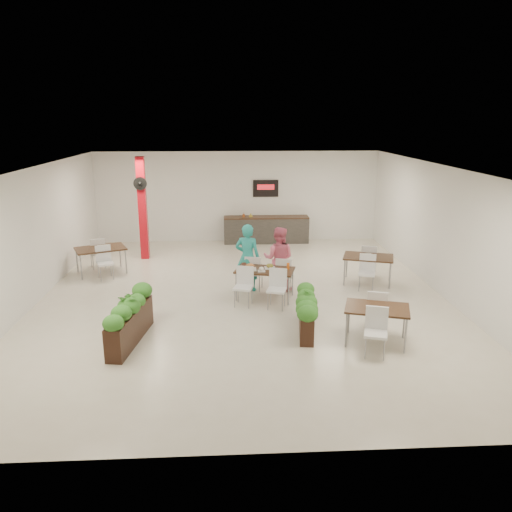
{
  "coord_description": "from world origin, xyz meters",
  "views": [
    {
      "loc": [
        -0.34,
        -11.7,
        4.34
      ],
      "look_at": [
        0.31,
        -0.1,
        1.1
      ],
      "focal_mm": 35.0,
      "sensor_mm": 36.0,
      "label": 1
    }
  ],
  "objects_px": {
    "diner_man": "(248,257)",
    "side_table_a": "(101,252)",
    "main_table": "(264,274)",
    "red_column": "(143,207)",
    "side_table_c": "(377,313)",
    "planter_left": "(130,317)",
    "planter_right": "(306,309)",
    "side_table_b": "(368,260)",
    "diner_woman": "(279,259)",
    "service_counter": "(266,229)"
  },
  "relations": [
    {
      "from": "red_column",
      "to": "diner_woman",
      "type": "height_order",
      "value": "red_column"
    },
    {
      "from": "diner_man",
      "to": "side_table_a",
      "type": "bearing_deg",
      "value": -6.5
    },
    {
      "from": "diner_man",
      "to": "side_table_b",
      "type": "distance_m",
      "value": 3.29
    },
    {
      "from": "diner_woman",
      "to": "planter_left",
      "type": "bearing_deg",
      "value": 58.14
    },
    {
      "from": "diner_man",
      "to": "diner_woman",
      "type": "xyz_separation_m",
      "value": [
        0.8,
        0.0,
        -0.04
      ]
    },
    {
      "from": "planter_right",
      "to": "planter_left",
      "type": "bearing_deg",
      "value": -174.46
    },
    {
      "from": "planter_left",
      "to": "planter_right",
      "type": "xyz_separation_m",
      "value": [
        3.58,
        0.35,
        -0.04
      ]
    },
    {
      "from": "main_table",
      "to": "planter_right",
      "type": "relative_size",
      "value": 1.09
    },
    {
      "from": "side_table_a",
      "to": "diner_woman",
      "type": "bearing_deg",
      "value": -42.39
    },
    {
      "from": "red_column",
      "to": "side_table_c",
      "type": "height_order",
      "value": "red_column"
    },
    {
      "from": "side_table_a",
      "to": "side_table_c",
      "type": "height_order",
      "value": "same"
    },
    {
      "from": "red_column",
      "to": "planter_right",
      "type": "relative_size",
      "value": 1.85
    },
    {
      "from": "planter_right",
      "to": "side_table_b",
      "type": "height_order",
      "value": "side_table_b"
    },
    {
      "from": "main_table",
      "to": "side_table_b",
      "type": "bearing_deg",
      "value": 19.76
    },
    {
      "from": "service_counter",
      "to": "side_table_c",
      "type": "relative_size",
      "value": 1.79
    },
    {
      "from": "planter_right",
      "to": "side_table_c",
      "type": "height_order",
      "value": "side_table_c"
    },
    {
      "from": "main_table",
      "to": "diner_man",
      "type": "height_order",
      "value": "diner_man"
    },
    {
      "from": "red_column",
      "to": "side_table_b",
      "type": "distance_m",
      "value": 7.06
    },
    {
      "from": "red_column",
      "to": "side_table_c",
      "type": "bearing_deg",
      "value": -49.56
    },
    {
      "from": "side_table_c",
      "to": "planter_left",
      "type": "bearing_deg",
      "value": -166.45
    },
    {
      "from": "side_table_b",
      "to": "side_table_c",
      "type": "bearing_deg",
      "value": -84.99
    },
    {
      "from": "red_column",
      "to": "main_table",
      "type": "distance_m",
      "value": 5.32
    },
    {
      "from": "main_table",
      "to": "red_column",
      "type": "bearing_deg",
      "value": 132.38
    },
    {
      "from": "red_column",
      "to": "service_counter",
      "type": "bearing_deg",
      "value": 25.0
    },
    {
      "from": "planter_right",
      "to": "side_table_a",
      "type": "bearing_deg",
      "value": 140.6
    },
    {
      "from": "planter_left",
      "to": "side_table_c",
      "type": "height_order",
      "value": "planter_left"
    },
    {
      "from": "diner_woman",
      "to": "side_table_a",
      "type": "height_order",
      "value": "diner_woman"
    },
    {
      "from": "planter_right",
      "to": "side_table_b",
      "type": "distance_m",
      "value": 3.7
    },
    {
      "from": "service_counter",
      "to": "main_table",
      "type": "height_order",
      "value": "service_counter"
    },
    {
      "from": "side_table_a",
      "to": "planter_right",
      "type": "bearing_deg",
      "value": -62.96
    },
    {
      "from": "diner_man",
      "to": "side_table_b",
      "type": "height_order",
      "value": "diner_man"
    },
    {
      "from": "diner_man",
      "to": "diner_woman",
      "type": "height_order",
      "value": "diner_man"
    },
    {
      "from": "side_table_a",
      "to": "side_table_c",
      "type": "xyz_separation_m",
      "value": [
        6.55,
        -4.98,
        -0.01
      ]
    },
    {
      "from": "red_column",
      "to": "service_counter",
      "type": "height_order",
      "value": "red_column"
    },
    {
      "from": "diner_woman",
      "to": "side_table_b",
      "type": "bearing_deg",
      "value": -155.59
    },
    {
      "from": "diner_man",
      "to": "planter_left",
      "type": "distance_m",
      "value": 3.88
    },
    {
      "from": "service_counter",
      "to": "main_table",
      "type": "bearing_deg",
      "value": -94.76
    },
    {
      "from": "planter_right",
      "to": "service_counter",
      "type": "bearing_deg",
      "value": 91.91
    },
    {
      "from": "red_column",
      "to": "side_table_a",
      "type": "height_order",
      "value": "red_column"
    },
    {
      "from": "main_table",
      "to": "side_table_c",
      "type": "bearing_deg",
      "value": -52.59
    },
    {
      "from": "side_table_a",
      "to": "side_table_c",
      "type": "bearing_deg",
      "value": -60.82
    },
    {
      "from": "diner_man",
      "to": "side_table_c",
      "type": "relative_size",
      "value": 1.05
    },
    {
      "from": "diner_woman",
      "to": "planter_right",
      "type": "distance_m",
      "value": 2.68
    },
    {
      "from": "diner_man",
      "to": "side_table_a",
      "type": "xyz_separation_m",
      "value": [
        -4.13,
        1.68,
        -0.23
      ]
    },
    {
      "from": "service_counter",
      "to": "main_table",
      "type": "distance_m",
      "value": 5.75
    },
    {
      "from": "service_counter",
      "to": "side_table_b",
      "type": "distance_m",
      "value": 5.27
    },
    {
      "from": "diner_man",
      "to": "side_table_c",
      "type": "height_order",
      "value": "diner_man"
    },
    {
      "from": "red_column",
      "to": "diner_man",
      "type": "xyz_separation_m",
      "value": [
        3.13,
        -3.21,
        -0.77
      ]
    },
    {
      "from": "planter_left",
      "to": "side_table_c",
      "type": "xyz_separation_m",
      "value": [
        4.87,
        -0.32,
        0.1
      ]
    },
    {
      "from": "service_counter",
      "to": "diner_man",
      "type": "distance_m",
      "value": 5.16
    }
  ]
}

